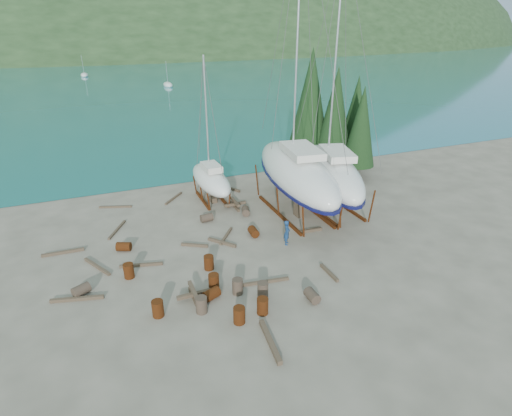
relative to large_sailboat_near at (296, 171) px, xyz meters
name	(u,v)px	position (x,y,z in m)	size (l,w,h in m)	color
ground	(261,261)	(-5.17, -5.44, -3.35)	(600.00, 600.00, 0.00)	#5E574A
bay_water	(91,46)	(-5.17, 309.56, -3.35)	(700.00, 700.00, 0.00)	teal
far_hill	(91,46)	(-5.17, 314.56, -3.35)	(800.00, 360.00, 110.00)	#1E3219
far_house_center	(51,52)	(-25.17, 184.56, -0.43)	(6.60, 5.60, 5.60)	beige
far_house_right	(164,49)	(24.83, 184.56, -0.43)	(6.60, 5.60, 5.60)	beige
cypress_near_right	(335,114)	(7.33, 6.56, 2.44)	(3.60, 3.60, 10.00)	black
cypress_mid_right	(361,127)	(8.83, 4.56, 1.57)	(3.06, 3.06, 8.50)	black
cypress_back_left	(311,102)	(5.83, 8.56, 3.31)	(4.14, 4.14, 11.50)	black
cypress_far_right	(356,116)	(10.33, 7.56, 1.86)	(3.24, 3.24, 9.00)	black
moored_boat_mid	(168,85)	(4.83, 74.56, -2.96)	(2.00, 5.00, 6.05)	silver
moored_boat_far	(84,75)	(-13.17, 104.56, -2.96)	(2.00, 5.00, 6.05)	silver
large_sailboat_near	(296,171)	(0.00, 0.00, 0.00)	(5.66, 13.64, 20.84)	silver
large_sailboat_far	(331,172)	(2.86, -0.26, -0.31)	(6.59, 12.26, 18.62)	silver
small_sailboat_shore	(211,179)	(-5.21, 4.77, -1.50)	(2.46, 7.10, 11.25)	silver
worker	(287,233)	(-2.77, -4.16, -2.50)	(0.62, 0.41, 1.70)	navy
drum_1	(312,296)	(-4.20, -10.02, -3.06)	(0.58, 0.58, 0.88)	#2D2823
drum_2	(124,247)	(-12.77, -0.95, -3.06)	(0.58, 0.58, 0.88)	#5F2F10
drum_3	(239,315)	(-8.31, -10.18, -2.91)	(0.58, 0.58, 0.88)	#5F2F10
drum_4	(214,189)	(-4.52, 6.35, -3.06)	(0.58, 0.58, 0.88)	#5F2F10
drum_5	(263,290)	(-6.46, -8.75, -2.91)	(0.58, 0.58, 0.88)	#2D2823
drum_6	(253,232)	(-4.34, -2.24, -3.06)	(0.58, 0.58, 0.88)	#5F2F10
drum_7	(263,306)	(-7.00, -9.97, -2.91)	(0.58, 0.58, 0.88)	#5F2F10
drum_8	(129,271)	(-12.79, -4.19, -2.91)	(0.58, 0.58, 0.88)	#5F2F10
drum_9	(207,218)	(-6.70, 1.10, -3.06)	(0.58, 0.58, 0.88)	#2D2823
drum_10	(214,281)	(-8.63, -7.03, -2.91)	(0.58, 0.58, 0.88)	#5F2F10
drum_11	(246,211)	(-3.64, 1.09, -3.06)	(0.58, 0.58, 0.88)	#2D2823
drum_12	(211,294)	(-9.02, -7.88, -3.06)	(0.58, 0.58, 0.88)	#5F2F10
drum_13	(158,309)	(-11.85, -8.18, -2.91)	(0.58, 0.58, 0.88)	#5F2F10
drum_14	(209,263)	(-8.34, -5.08, -2.91)	(0.58, 0.58, 0.88)	#5F2F10
drum_15	(81,290)	(-15.34, -4.85, -3.06)	(0.58, 0.58, 0.88)	#2D2823
drum_16	(202,305)	(-9.78, -8.73, -2.91)	(0.58, 0.58, 0.88)	#2D2823
drum_17	(238,286)	(-7.58, -7.95, -2.91)	(0.58, 0.58, 0.88)	#2D2823
timber_0	(115,207)	(-12.72, 6.23, -3.28)	(0.14, 2.55, 0.14)	brown
timber_1	(310,230)	(-0.48, -3.25, -3.25)	(0.19, 1.77, 0.19)	brown
timber_2	(63,252)	(-16.38, 0.13, -3.26)	(0.19, 2.48, 0.19)	brown
timber_4	(195,245)	(-8.46, -2.14, -3.27)	(0.17, 1.80, 0.17)	brown
timber_5	(262,282)	(-5.99, -7.63, -3.27)	(0.16, 3.06, 0.16)	brown
timber_6	(232,189)	(-2.93, 6.29, -3.26)	(0.19, 1.84, 0.19)	brown
timber_7	(329,273)	(-2.05, -8.26, -3.26)	(0.17, 1.82, 0.17)	brown
timber_8	(222,242)	(-6.70, -2.50, -3.26)	(0.19, 2.14, 0.19)	brown
timber_9	(174,198)	(-8.10, 6.18, -3.28)	(0.15, 2.62, 0.15)	brown
timber_11	(226,236)	(-6.15, -1.71, -3.27)	(0.15, 2.39, 0.15)	brown
timber_12	(141,265)	(-12.01, -3.24, -3.27)	(0.17, 2.53, 0.17)	brown
timber_14	(77,299)	(-15.58, -5.32, -3.26)	(0.18, 2.70, 0.18)	brown
timber_15	(117,230)	(-12.95, 2.09, -3.28)	(0.15, 2.77, 0.15)	brown
timber_16	(270,341)	(-7.50, -12.01, -3.24)	(0.23, 2.77, 0.23)	brown
timber_17	(97,266)	(-14.47, -2.41, -3.27)	(0.16, 2.67, 0.16)	brown
timber_pile_fore	(194,294)	(-9.88, -7.56, -3.05)	(1.80, 1.80, 0.60)	brown
timber_pile_aft	(235,204)	(-3.94, 2.63, -3.05)	(1.80, 1.80, 0.60)	brown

